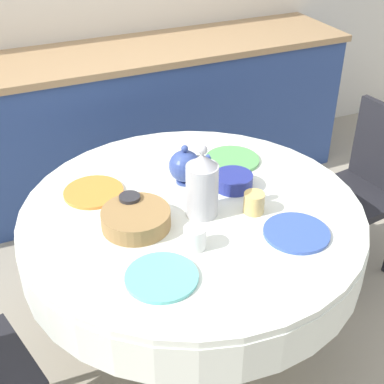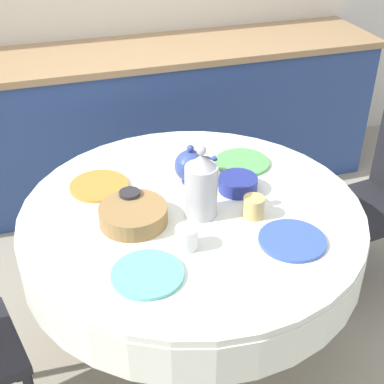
# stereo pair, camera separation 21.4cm
# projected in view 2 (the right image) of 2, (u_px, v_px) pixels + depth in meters

# --- Properties ---
(ground_plane) EXTENTS (12.00, 12.00, 0.00)m
(ground_plane) POSITION_uv_depth(u_px,v_px,m) (192.00, 333.00, 2.59)
(ground_plane) COLOR #9E937F
(kitchen_counter) EXTENTS (3.24, 0.64, 0.95)m
(kitchen_counter) POSITION_uv_depth(u_px,v_px,m) (127.00, 123.00, 3.44)
(kitchen_counter) COLOR #2D4784
(kitchen_counter) RESTS_ON ground_plane
(dining_table) EXTENTS (1.42, 1.42, 0.74)m
(dining_table) POSITION_uv_depth(u_px,v_px,m) (192.00, 232.00, 2.25)
(dining_table) COLOR tan
(dining_table) RESTS_ON ground_plane
(chair_left) EXTENTS (0.45, 0.45, 0.91)m
(chair_left) POSITION_uv_depth(u_px,v_px,m) (382.00, 195.00, 2.68)
(chair_left) COLOR black
(chair_left) RESTS_ON ground_plane
(plate_near_left) EXTENTS (0.26, 0.26, 0.01)m
(plate_near_left) POSITION_uv_depth(u_px,v_px,m) (148.00, 274.00, 1.84)
(plate_near_left) COLOR #60BCB7
(plate_near_left) RESTS_ON dining_table
(cup_near_left) EXTENTS (0.08, 0.08, 0.09)m
(cup_near_left) POSITION_uv_depth(u_px,v_px,m) (187.00, 238.00, 1.96)
(cup_near_left) COLOR white
(cup_near_left) RESTS_ON dining_table
(plate_near_right) EXTENTS (0.26, 0.26, 0.01)m
(plate_near_right) POSITION_uv_depth(u_px,v_px,m) (292.00, 240.00, 2.00)
(plate_near_right) COLOR #3856AD
(plate_near_right) RESTS_ON dining_table
(cup_near_right) EXTENTS (0.08, 0.08, 0.09)m
(cup_near_right) POSITION_uv_depth(u_px,v_px,m) (254.00, 207.00, 2.12)
(cup_near_right) COLOR #DBB766
(cup_near_right) RESTS_ON dining_table
(plate_far_left) EXTENTS (0.26, 0.26, 0.01)m
(plate_far_left) POSITION_uv_depth(u_px,v_px,m) (99.00, 186.00, 2.32)
(plate_far_left) COLOR orange
(plate_far_left) RESTS_ON dining_table
(cup_far_left) EXTENTS (0.08, 0.08, 0.09)m
(cup_far_left) POSITION_uv_depth(u_px,v_px,m) (130.00, 201.00, 2.16)
(cup_far_left) COLOR #28282D
(cup_far_left) RESTS_ON dining_table
(plate_far_right) EXTENTS (0.26, 0.26, 0.01)m
(plate_far_right) POSITION_uv_depth(u_px,v_px,m) (242.00, 162.00, 2.49)
(plate_far_right) COLOR #5BA85B
(plate_far_right) RESTS_ON dining_table
(cup_far_right) EXTENTS (0.08, 0.08, 0.09)m
(cup_far_right) POSITION_uv_depth(u_px,v_px,m) (204.00, 169.00, 2.37)
(cup_far_right) COLOR #28282D
(cup_far_right) RESTS_ON dining_table
(coffee_carafe) EXTENTS (0.13, 0.13, 0.31)m
(coffee_carafe) POSITION_uv_depth(u_px,v_px,m) (201.00, 186.00, 2.08)
(coffee_carafe) COLOR #B2B2B7
(coffee_carafe) RESTS_ON dining_table
(teapot) EXTENTS (0.19, 0.14, 0.18)m
(teapot) POSITION_uv_depth(u_px,v_px,m) (191.00, 166.00, 2.32)
(teapot) COLOR #33478E
(teapot) RESTS_ON dining_table
(bread_basket) EXTENTS (0.27, 0.27, 0.07)m
(bread_basket) POSITION_uv_depth(u_px,v_px,m) (133.00, 215.00, 2.09)
(bread_basket) COLOR olive
(bread_basket) RESTS_ON dining_table
(fruit_bowl) EXTENTS (0.17, 0.17, 0.06)m
(fruit_bowl) POSITION_uv_depth(u_px,v_px,m) (238.00, 184.00, 2.29)
(fruit_bowl) COLOR navy
(fruit_bowl) RESTS_ON dining_table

